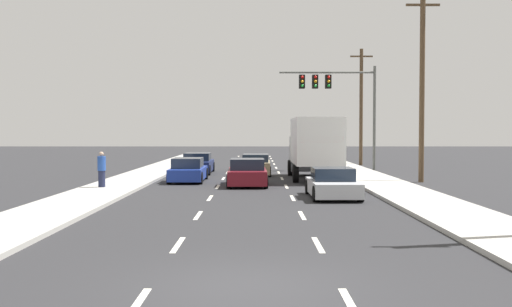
% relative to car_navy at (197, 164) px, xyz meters
% --- Properties ---
extents(ground_plane, '(140.00, 140.00, 0.00)m').
position_rel_car_navy_xyz_m(ground_plane, '(3.61, -3.02, -0.61)').
color(ground_plane, '#2B2B2D').
extents(sidewalk_right, '(2.81, 80.00, 0.14)m').
position_rel_car_navy_xyz_m(sidewalk_right, '(10.26, -8.02, -0.54)').
color(sidewalk_right, '#B2AFA8').
rests_on(sidewalk_right, ground_plane).
extents(sidewalk_left, '(2.81, 80.00, 0.14)m').
position_rel_car_navy_xyz_m(sidewalk_left, '(-3.04, -8.02, -0.54)').
color(sidewalk_left, '#B2AFA8').
rests_on(sidewalk_left, ground_plane).
extents(lane_markings, '(3.54, 62.00, 0.01)m').
position_rel_car_navy_xyz_m(lane_markings, '(3.61, -4.21, -0.60)').
color(lane_markings, silver).
rests_on(lane_markings, ground_plane).
extents(car_navy, '(1.95, 4.60, 1.33)m').
position_rel_car_navy_xyz_m(car_navy, '(0.00, 0.00, 0.00)').
color(car_navy, '#141E4C').
rests_on(car_navy, ground_plane).
extents(car_blue, '(1.85, 4.32, 1.30)m').
position_rel_car_navy_xyz_m(car_blue, '(0.11, -6.33, -0.01)').
color(car_blue, '#1E389E').
rests_on(car_blue, ground_plane).
extents(car_tan, '(1.94, 4.67, 1.31)m').
position_rel_car_navy_xyz_m(car_tan, '(3.78, -1.32, 0.01)').
color(car_tan, tan).
rests_on(car_tan, ground_plane).
extents(car_maroon, '(2.05, 4.20, 1.37)m').
position_rel_car_navy_xyz_m(car_maroon, '(3.36, -8.69, 0.01)').
color(car_maroon, maroon).
rests_on(car_maroon, ground_plane).
extents(box_truck, '(2.70, 7.81, 3.48)m').
position_rel_car_navy_xyz_m(box_truck, '(7.12, -4.85, 1.38)').
color(box_truck, white).
rests_on(box_truck, ground_plane).
extents(car_silver, '(2.01, 4.09, 1.24)m').
position_rel_car_navy_xyz_m(car_silver, '(6.98, -14.04, -0.05)').
color(car_silver, '#B7BABF').
rests_on(car_silver, ground_plane).
extents(traffic_signal_mast, '(6.79, 0.69, 7.31)m').
position_rel_car_navy_xyz_m(traffic_signal_mast, '(9.12, 3.16, 5.02)').
color(traffic_signal_mast, '#595B56').
rests_on(traffic_signal_mast, ground_plane).
extents(utility_pole_mid, '(1.80, 0.28, 10.08)m').
position_rel_car_navy_xyz_m(utility_pole_mid, '(12.71, -6.63, 4.57)').
color(utility_pole_mid, brown).
rests_on(utility_pole_mid, ground_plane).
extents(utility_pole_far, '(1.80, 0.28, 9.33)m').
position_rel_car_navy_xyz_m(utility_pole_far, '(12.26, 9.23, 4.20)').
color(utility_pole_far, brown).
rests_on(utility_pole_far, ground_plane).
extents(pedestrian_near_corner, '(0.38, 0.38, 1.65)m').
position_rel_car_navy_xyz_m(pedestrian_near_corner, '(-3.40, -10.89, 0.35)').
color(pedestrian_near_corner, '#1E233F').
rests_on(pedestrian_near_corner, sidewalk_left).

